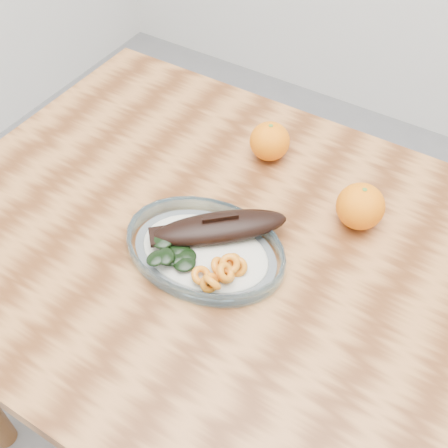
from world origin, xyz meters
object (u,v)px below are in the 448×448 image
object	(u,v)px
orange_left	(270,141)
orange_right	(360,206)
dining_table	(258,294)
plated_meal	(206,247)

from	to	relation	value
orange_left	orange_right	xyz separation A→B (m)	(0.21, -0.07, 0.00)
dining_table	plated_meal	distance (m)	0.15
dining_table	orange_right	xyz separation A→B (m)	(0.10, 0.16, 0.14)
orange_left	orange_right	world-z (taller)	orange_right
plated_meal	orange_right	xyz separation A→B (m)	(0.19, 0.20, 0.02)
dining_table	orange_left	distance (m)	0.29
dining_table	orange_right	bearing A→B (deg)	57.73
orange_left	plated_meal	bearing A→B (deg)	-83.94
dining_table	orange_right	distance (m)	0.24
dining_table	plated_meal	size ratio (longest dim) A/B	2.23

